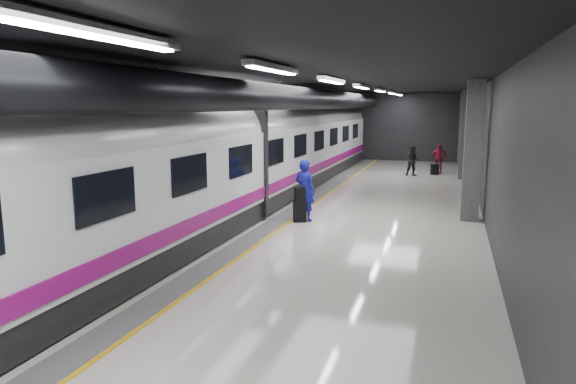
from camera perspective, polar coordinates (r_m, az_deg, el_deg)
The scene contains 9 objects.
ground at distance 16.29m, azimuth 3.43°, elevation -3.53°, with size 40.00×40.00×0.00m, color silver.
platform_hall at distance 16.87m, azimuth 3.41°, elevation 9.04°, with size 10.02×40.02×4.51m.
train at distance 17.04m, azimuth -7.17°, elevation 4.04°, with size 3.05×38.00×4.05m.
traveler_main at distance 16.54m, azimuth 1.89°, elevation 0.21°, with size 0.73×0.48×2.00m, color #1717AE.
suitcase_main at distance 16.46m, azimuth 1.32°, elevation -2.15°, with size 0.42×0.27×0.69m, color black.
shoulder_bag at distance 16.34m, azimuth 1.33°, elevation -0.22°, with size 0.33×0.18×0.44m, color black.
traveler_far_a at distance 27.94m, azimuth 13.74°, elevation 3.39°, with size 0.79×0.61×1.62m, color black.
traveler_far_b at distance 29.42m, azimuth 16.39°, elevation 3.61°, with size 0.97×0.40×1.65m, color maroon.
suitcase_far at distance 28.82m, azimuth 15.99°, elevation 2.43°, with size 0.39×0.25×0.57m, color black.
Camera 1 is at (3.88, -15.39, 3.70)m, focal length 32.00 mm.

